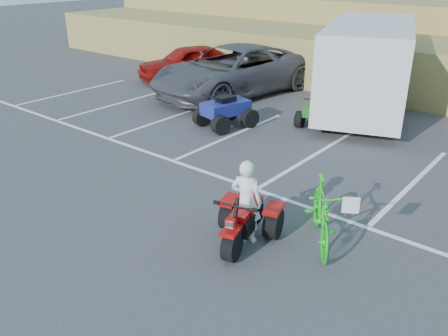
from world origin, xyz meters
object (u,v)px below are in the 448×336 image
Objects in this scene: red_trike_atv at (243,244)px; quad_atv_green at (318,125)px; rider at (246,201)px; green_dirt_bike at (321,213)px; quad_atv_blue at (226,126)px; red_car at (188,62)px; cargo_trailer at (367,66)px; grey_pickup at (232,71)px.

quad_atv_green is at bearing 91.74° from red_trike_atv.
quad_atv_green is at bearing -88.23° from rider.
green_dirt_bike reaches higher than quad_atv_blue.
green_dirt_bike reaches higher than red_trike_atv.
quad_atv_blue is at bearing -13.09° from red_car.
rider is 0.37× the size of red_car.
rider reaches higher than quad_atv_green.
red_car reaches higher than quad_atv_blue.
cargo_trailer is at bearing 24.72° from red_car.
rider reaches higher than red_car.
quad_atv_blue is 2.97m from quad_atv_green.
grey_pickup is at bearing 9.24° from red_car.
rider is at bearing -82.99° from quad_atv_green.
red_car is (-10.90, 8.12, 0.13)m from green_dirt_bike.
red_trike_atv is 7.44m from quad_atv_green.
red_trike_atv is at bearing 90.00° from rider.
grey_pickup reaches higher than rider.
red_car is (-3.05, 0.79, -0.18)m from grey_pickup.
red_trike_atv is at bearing -98.42° from cargo_trailer.
green_dirt_bike is 6.98m from quad_atv_blue.
green_dirt_bike reaches higher than quad_atv_green.
grey_pickup is at bearing 113.03° from red_trike_atv.
grey_pickup is 5.13m from cargo_trailer.
rider is 0.96× the size of quad_atv_blue.
cargo_trailer is (5.00, 0.93, 0.69)m from grey_pickup.
green_dirt_bike is 0.30× the size of cargo_trailer.
red_car is 2.92× the size of quad_atv_green.
quad_atv_green is at bearing -123.29° from cargo_trailer.
quad_atv_green is (-3.38, 6.14, -0.62)m from green_dirt_bike.
green_dirt_bike is 0.31× the size of grey_pickup.
red_car is 2.60× the size of quad_atv_blue.
red_car reaches higher than green_dirt_bike.
cargo_trailer reaches higher than green_dirt_bike.
red_trike_atv is 0.77× the size of green_dirt_bike.
rider is 13.23m from red_car.
quad_atv_blue is at bearing 115.28° from red_trike_atv.
quad_atv_blue is (-5.59, 4.14, -0.62)m from green_dirt_bike.
rider is 6.71m from quad_atv_blue.
rider is at bearing -179.09° from green_dirt_bike.
red_trike_atv is at bearing -173.41° from green_dirt_bike.
cargo_trailer reaches higher than quad_atv_green.
grey_pickup is at bearing 171.17° from cargo_trailer.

